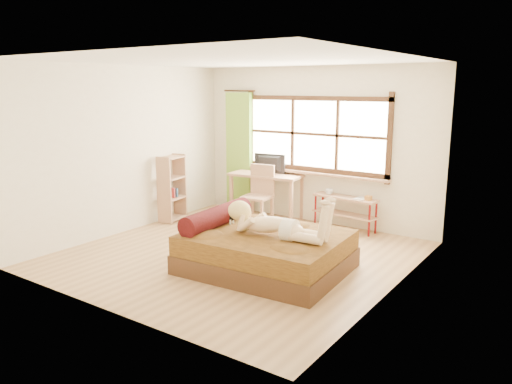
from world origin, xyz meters
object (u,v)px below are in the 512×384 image
Objects in this scene: woman at (274,213)px; bookshelf at (172,188)px; bed at (263,249)px; pipe_shelf at (346,205)px; desk at (267,180)px; kitten at (227,215)px; chair at (259,191)px.

bookshelf is (-2.90, 1.15, -0.20)m from woman.
bed reaches higher than pipe_shelf.
kitten is at bearing -76.99° from desk.
chair is (0.09, -0.36, -0.14)m from desk.
bed is 1.83× the size of pipe_shelf.
kitten is at bearing -102.94° from pipe_shelf.
woman reaches higher than desk.
chair reaches higher than desk.
kitten is 0.22× the size of desk.
kitten is at bearing 166.25° from woman.
chair is at bearing 106.61° from kitten.
desk is 1.33× the size of chair.
woman is 2.45m from chair.
woman is at bearing -13.75° from kitten.
bookshelf is at bearing 153.79° from bed.
chair is 1.56m from bookshelf.
woman is 3.12m from bookshelf.
bookshelf reaches higher than pipe_shelf.
bookshelf reaches higher than bed.
bed is at bearing 162.88° from woman.
pipe_shelf is (-0.11, 2.38, -0.38)m from woman.
bookshelf is at bearing -150.25° from pipe_shelf.
bookshelf reaches higher than woman.
pipe_shelf is (1.42, 0.48, -0.16)m from chair.
woman is 1.22× the size of pipe_shelf.
desk is at bearing -169.63° from pipe_shelf.
chair is (-1.33, 1.86, 0.30)m from bed.
desk is at bearing 121.61° from woman.
desk reaches higher than pipe_shelf.
bookshelf is (-1.37, -0.76, 0.02)m from chair.
desk is (-0.75, 2.11, 0.09)m from kitten.
desk is at bearing 97.56° from chair.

